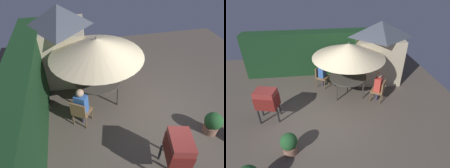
# 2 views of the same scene
# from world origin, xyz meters

# --- Properties ---
(ground_plane) EXTENTS (11.00, 11.00, 0.00)m
(ground_plane) POSITION_xyz_m (0.00, 0.00, 0.00)
(ground_plane) COLOR brown
(hedge_backdrop) EXTENTS (6.85, 0.74, 2.09)m
(hedge_backdrop) POSITION_xyz_m (0.00, 3.50, 1.04)
(hedge_backdrop) COLOR #193D1E
(hedge_backdrop) RESTS_ON ground
(garden_shed) EXTENTS (2.13, 1.77, 2.72)m
(garden_shed) POSITION_xyz_m (2.64, 2.46, 1.39)
(garden_shed) COLOR #C6B793
(garden_shed) RESTS_ON ground
(patio_table) EXTENTS (1.51, 1.51, 0.76)m
(patio_table) POSITION_xyz_m (1.11, 1.46, 0.72)
(patio_table) COLOR #47423D
(patio_table) RESTS_ON ground
(patio_umbrella) EXTENTS (2.82, 2.82, 2.23)m
(patio_umbrella) POSITION_xyz_m (1.11, 1.46, 1.90)
(patio_umbrella) COLOR #4C4C51
(patio_umbrella) RESTS_ON ground
(bbq_grill) EXTENTS (0.80, 0.65, 1.20)m
(bbq_grill) POSITION_xyz_m (-1.85, 0.15, 0.85)
(bbq_grill) COLOR maroon
(bbq_grill) RESTS_ON ground
(chair_near_shed) EXTENTS (0.64, 0.64, 0.90)m
(chair_near_shed) POSITION_xyz_m (2.25, 0.72, 0.52)
(chair_near_shed) COLOR olive
(chair_near_shed) RESTS_ON ground
(chair_far_side) EXTENTS (0.64, 0.64, 0.90)m
(chair_far_side) POSITION_xyz_m (0.03, 2.15, 0.52)
(chair_far_side) COLOR olive
(chair_far_side) RESTS_ON ground
(potted_plant_by_shed) EXTENTS (0.48, 0.48, 0.70)m
(potted_plant_by_shed) POSITION_xyz_m (-1.04, -1.39, 0.37)
(potted_plant_by_shed) COLOR #936651
(potted_plant_by_shed) RESTS_ON ground
(person_in_red) EXTENTS (0.39, 0.42, 1.26)m
(person_in_red) POSITION_xyz_m (2.18, 0.77, 0.78)
(person_in_red) COLOR #CC3D33
(person_in_red) RESTS_ON ground
(person_in_blue) EXTENTS (0.38, 0.42, 1.26)m
(person_in_blue) POSITION_xyz_m (0.10, 2.11, 0.78)
(person_in_blue) COLOR #3866B2
(person_in_blue) RESTS_ON ground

